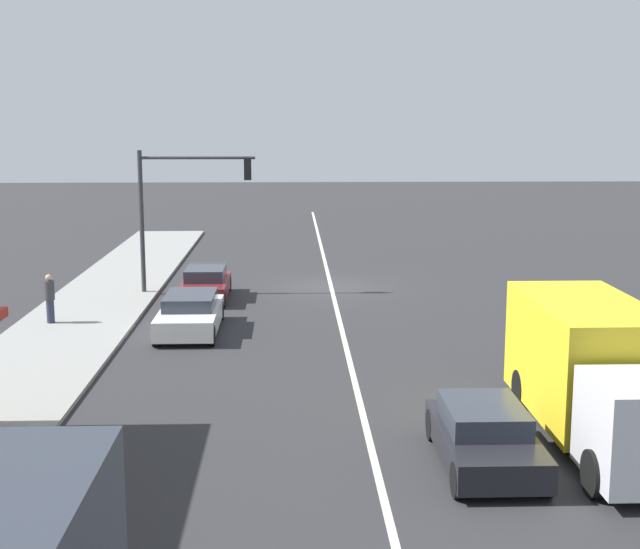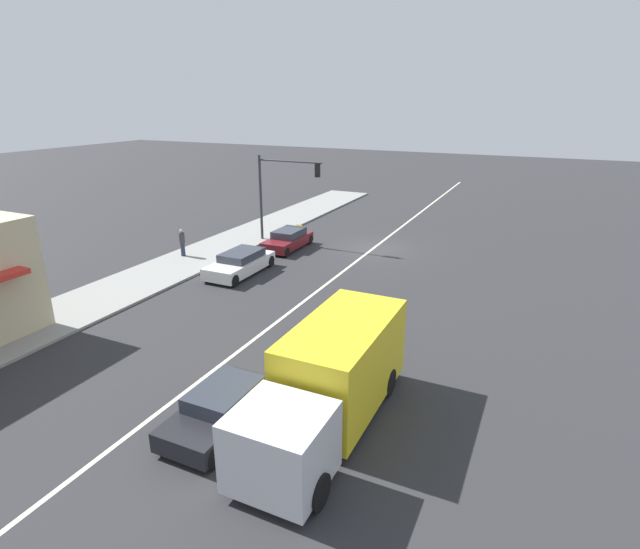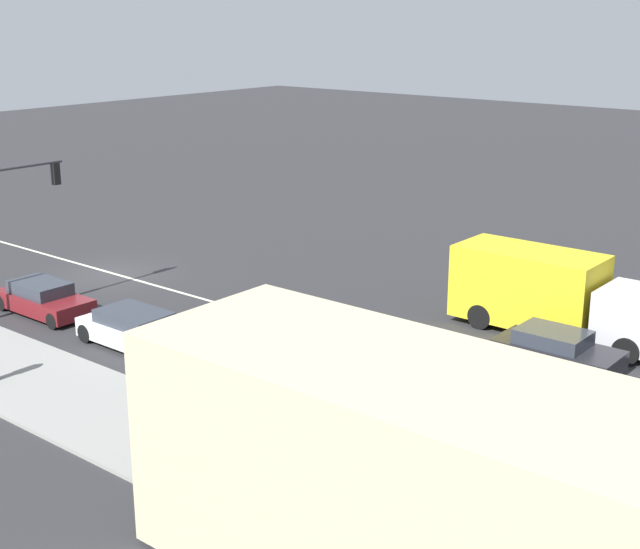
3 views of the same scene
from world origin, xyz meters
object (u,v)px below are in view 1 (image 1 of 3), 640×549
at_px(van_white, 190,314).
at_px(delivery_truck, 598,372).
at_px(pedestrian, 50,297).
at_px(traffic_signal_main, 177,197).
at_px(warning_aframe_sign, 195,276).
at_px(sedan_maroon, 206,284).
at_px(sedan_dark, 484,436).

bearing_deg(van_white, delivery_truck, 134.63).
distance_m(delivery_truck, van_white, 14.26).
bearing_deg(pedestrian, van_white, 168.50).
height_order(traffic_signal_main, van_white, traffic_signal_main).
distance_m(pedestrian, van_white, 4.93).
relative_size(warning_aframe_sign, sedan_maroon, 0.21).
distance_m(sedan_dark, van_white, 13.71).
height_order(traffic_signal_main, delivery_truck, traffic_signal_main).
xyz_separation_m(traffic_signal_main, warning_aframe_sign, (-0.42, -1.73, -3.47)).
height_order(pedestrian, warning_aframe_sign, pedestrian).
bearing_deg(traffic_signal_main, pedestrian, 55.98).
distance_m(van_white, sedan_maroon, 5.44).
height_order(traffic_signal_main, warning_aframe_sign, traffic_signal_main).
bearing_deg(traffic_signal_main, warning_aframe_sign, -103.71).
relative_size(traffic_signal_main, warning_aframe_sign, 6.69).
bearing_deg(sedan_dark, van_white, -58.33).
distance_m(pedestrian, sedan_maroon, 6.58).
bearing_deg(sedan_maroon, delivery_truck, 122.70).
bearing_deg(sedan_maroon, traffic_signal_main, -41.60).
relative_size(traffic_signal_main, sedan_dark, 1.43).
bearing_deg(delivery_truck, sedan_maroon, -57.30).
bearing_deg(van_white, pedestrian, -11.50).
relative_size(traffic_signal_main, delivery_truck, 0.75).
relative_size(traffic_signal_main, sedan_maroon, 1.38).
height_order(delivery_truck, van_white, delivery_truck).
bearing_deg(delivery_truck, van_white, -45.37).
bearing_deg(traffic_signal_main, sedan_dark, 114.68).
relative_size(warning_aframe_sign, van_white, 0.19).
bearing_deg(pedestrian, traffic_signal_main, -124.02).
xyz_separation_m(delivery_truck, van_white, (10.00, -10.13, -0.86)).
relative_size(delivery_truck, sedan_maroon, 1.85).
bearing_deg(warning_aframe_sign, traffic_signal_main, 76.29).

